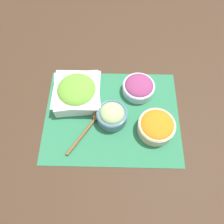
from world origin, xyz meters
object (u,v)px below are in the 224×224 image
at_px(lettuce_bowl, 77,92).
at_px(wooden_spoon, 95,119).
at_px(onion_bowl, 139,87).
at_px(cucumber_bowl, 111,115).
at_px(carrot_bowl, 156,126).

relative_size(lettuce_bowl, wooden_spoon, 0.95).
distance_m(onion_bowl, cucumber_bowl, 0.18).
height_order(carrot_bowl, onion_bowl, carrot_bowl).
height_order(lettuce_bowl, cucumber_bowl, lettuce_bowl).
height_order(lettuce_bowl, wooden_spoon, lettuce_bowl).
xyz_separation_m(lettuce_bowl, wooden_spoon, (-0.08, 0.11, -0.03)).
distance_m(carrot_bowl, onion_bowl, 0.19).
distance_m(lettuce_bowl, onion_bowl, 0.26).
xyz_separation_m(lettuce_bowl, onion_bowl, (-0.26, -0.04, -0.01)).
relative_size(onion_bowl, cucumber_bowl, 1.12).
bearing_deg(wooden_spoon, lettuce_bowl, -54.21).
bearing_deg(lettuce_bowl, cucumber_bowl, 144.92).
distance_m(lettuce_bowl, wooden_spoon, 0.14).
xyz_separation_m(cucumber_bowl, wooden_spoon, (0.07, 0.01, -0.03)).
bearing_deg(carrot_bowl, cucumber_bowl, -14.29).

